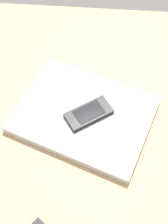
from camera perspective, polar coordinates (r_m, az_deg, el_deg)
name	(u,v)px	position (r cm, az deg, el deg)	size (l,w,h in cm)	color
desk_surface	(74,122)	(72.81, -1.83, -1.81)	(120.00, 80.00, 3.00)	tan
laptop_closed	(84,114)	(70.90, 0.00, -0.44)	(30.04, 22.87, 2.00)	#B7BABC
cell_phone_on_laptop	(89,115)	(68.88, 0.87, -0.59)	(11.54, 10.16, 1.28)	black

